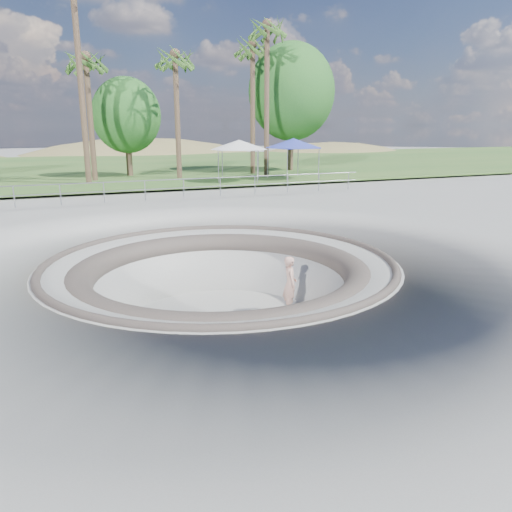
# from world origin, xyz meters

# --- Properties ---
(ground) EXTENTS (180.00, 180.00, 0.00)m
(ground) POSITION_xyz_m (0.00, 0.00, 0.00)
(ground) COLOR #989994
(ground) RESTS_ON ground
(skate_bowl) EXTENTS (14.00, 14.00, 4.10)m
(skate_bowl) POSITION_xyz_m (0.00, 0.00, -1.83)
(skate_bowl) COLOR #989994
(skate_bowl) RESTS_ON ground
(grass_strip) EXTENTS (180.00, 36.00, 0.12)m
(grass_strip) POSITION_xyz_m (0.00, 34.00, 0.22)
(grass_strip) COLOR #325E25
(grass_strip) RESTS_ON ground
(distant_hills) EXTENTS (103.20, 45.00, 28.60)m
(distant_hills) POSITION_xyz_m (3.78, 57.17, -7.02)
(distant_hills) COLOR olive
(distant_hills) RESTS_ON ground
(safety_railing) EXTENTS (25.00, 0.06, 1.03)m
(safety_railing) POSITION_xyz_m (0.00, 12.00, 0.69)
(safety_railing) COLOR gray
(safety_railing) RESTS_ON ground
(skateboard) EXTENTS (0.89, 0.49, 0.09)m
(skateboard) POSITION_xyz_m (2.20, -0.18, -1.83)
(skateboard) COLOR #98693C
(skateboard) RESTS_ON ground
(skater) EXTENTS (0.56, 0.73, 1.79)m
(skater) POSITION_xyz_m (2.20, -0.18, -0.91)
(skater) COLOR tan
(skater) RESTS_ON skateboard
(canopy_white) EXTENTS (4.82, 4.82, 2.67)m
(canopy_white) POSITION_xyz_m (7.33, 18.00, 2.62)
(canopy_white) COLOR gray
(canopy_white) RESTS_ON ground
(canopy_blue) EXTENTS (5.37, 5.37, 2.73)m
(canopy_blue) POSITION_xyz_m (11.30, 18.00, 2.67)
(canopy_blue) COLOR gray
(canopy_blue) RESTS_ON ground
(palm_b) EXTENTS (2.60, 2.60, 8.72)m
(palm_b) POSITION_xyz_m (-1.57, 21.91, 7.63)
(palm_b) COLOR brown
(palm_b) RESTS_ON ground
(palm_d) EXTENTS (2.60, 2.60, 9.09)m
(palm_d) POSITION_xyz_m (4.09, 21.39, 7.97)
(palm_d) COLOR brown
(palm_d) RESTS_ON ground
(palm_e) EXTENTS (2.60, 2.60, 11.21)m
(palm_e) POSITION_xyz_m (10.40, 20.53, 9.93)
(palm_e) COLOR brown
(palm_e) RESTS_ON ground
(palm_f) EXTENTS (2.60, 2.60, 10.21)m
(palm_f) POSITION_xyz_m (10.12, 22.50, 9.01)
(palm_f) COLOR brown
(palm_f) RESTS_ON ground
(bushy_tree_mid) EXTENTS (4.90, 4.45, 7.06)m
(bushy_tree_mid) POSITION_xyz_m (1.12, 24.40, 4.55)
(bushy_tree_mid) COLOR brown
(bushy_tree_mid) RESTS_ON ground
(bushy_tree_right) EXTENTS (7.00, 6.36, 10.10)m
(bushy_tree_right) POSITION_xyz_m (14.13, 24.13, 6.44)
(bushy_tree_right) COLOR brown
(bushy_tree_right) RESTS_ON ground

